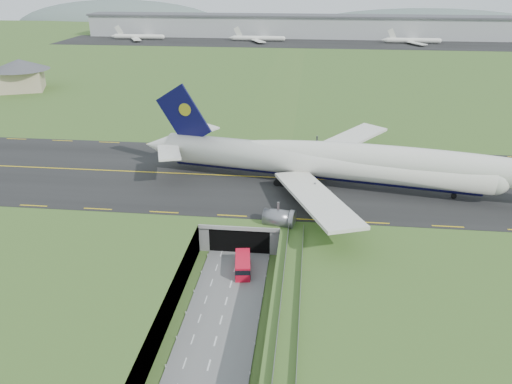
# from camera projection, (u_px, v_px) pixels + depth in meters

# --- Properties ---
(ground) EXTENTS (900.00, 900.00, 0.00)m
(ground) POSITION_uv_depth(u_px,v_px,m) (233.00, 276.00, 91.41)
(ground) COLOR #385F26
(ground) RESTS_ON ground
(airfield_deck) EXTENTS (800.00, 800.00, 6.00)m
(airfield_deck) POSITION_uv_depth(u_px,v_px,m) (233.00, 262.00, 90.18)
(airfield_deck) COLOR gray
(airfield_deck) RESTS_ON ground
(trench_road) EXTENTS (12.00, 75.00, 0.20)m
(trench_road) POSITION_uv_depth(u_px,v_px,m) (227.00, 300.00, 84.57)
(trench_road) COLOR slate
(trench_road) RESTS_ON ground
(taxiway) EXTENTS (800.00, 44.00, 0.18)m
(taxiway) POSITION_uv_depth(u_px,v_px,m) (254.00, 177.00, 118.85)
(taxiway) COLOR black
(taxiway) RESTS_ON airfield_deck
(tunnel_portal) EXTENTS (17.00, 22.30, 6.00)m
(tunnel_portal) POSITION_uv_depth(u_px,v_px,m) (245.00, 218.00, 105.21)
(tunnel_portal) COLOR gray
(tunnel_portal) RESTS_ON ground
(guideway) EXTENTS (3.00, 53.00, 7.05)m
(guideway) POSITION_uv_depth(u_px,v_px,m) (289.00, 324.00, 70.80)
(guideway) COLOR #A8A8A3
(guideway) RESTS_ON ground
(jumbo_jet) EXTENTS (105.67, 65.22, 21.90)m
(jumbo_jet) POSITION_uv_depth(u_px,v_px,m) (354.00, 163.00, 110.65)
(jumbo_jet) COLOR white
(jumbo_jet) RESTS_ON ground
(shuttle_tram) EXTENTS (3.70, 7.59, 2.98)m
(shuttle_tram) POSITION_uv_depth(u_px,v_px,m) (243.00, 265.00, 91.72)
(shuttle_tram) COLOR red
(shuttle_tram) RESTS_ON ground
(service_building) EXTENTS (29.88, 29.88, 12.52)m
(service_building) POSITION_uv_depth(u_px,v_px,m) (21.00, 72.00, 201.03)
(service_building) COLOR tan
(service_building) RESTS_ON ground
(cargo_terminal) EXTENTS (320.00, 67.00, 15.60)m
(cargo_terminal) POSITION_uv_depth(u_px,v_px,m) (296.00, 26.00, 357.30)
(cargo_terminal) COLOR #B2B2B2
(cargo_terminal) RESTS_ON ground
(distant_hills) EXTENTS (700.00, 91.00, 60.00)m
(distant_hills) POSITION_uv_depth(u_px,v_px,m) (368.00, 32.00, 476.62)
(distant_hills) COLOR slate
(distant_hills) RESTS_ON ground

